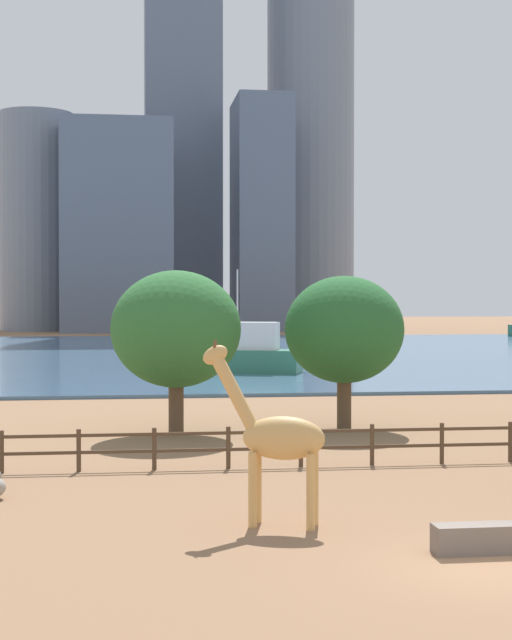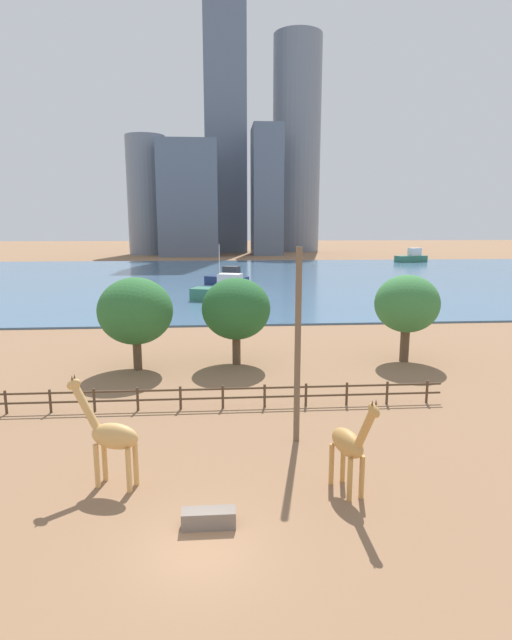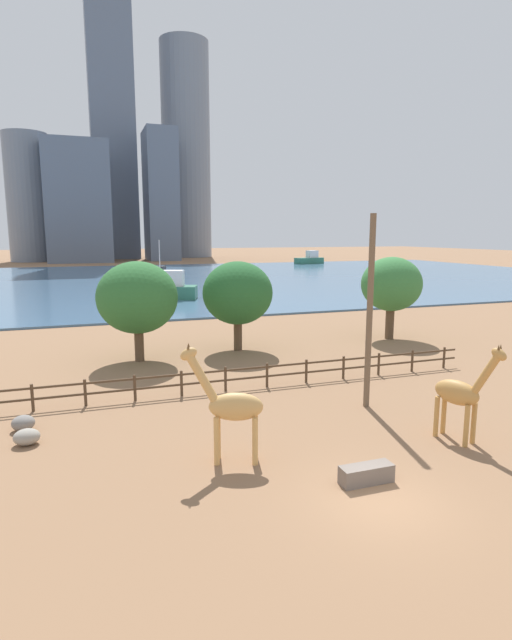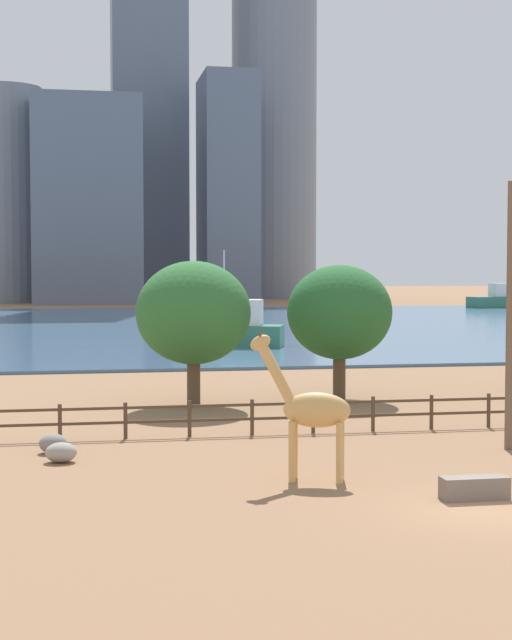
# 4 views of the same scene
# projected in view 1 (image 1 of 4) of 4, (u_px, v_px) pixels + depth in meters

# --- Properties ---
(ground_plane) EXTENTS (400.00, 400.00, 0.00)m
(ground_plane) POSITION_uv_depth(u_px,v_px,m) (196.00, 352.00, 98.41)
(ground_plane) COLOR #8C6647
(harbor_water) EXTENTS (180.00, 86.00, 0.20)m
(harbor_water) POSITION_uv_depth(u_px,v_px,m) (198.00, 353.00, 95.43)
(harbor_water) COLOR #476B8C
(harbor_water) RESTS_ON ground
(giraffe_companion) EXTENTS (2.98, 1.49, 4.34)m
(giraffe_companion) POSITION_uv_depth(u_px,v_px,m) (276.00, 437.00, 22.67)
(giraffe_companion) COLOR tan
(giraffe_companion) RESTS_ON ground
(feeding_trough) EXTENTS (1.80, 0.60, 0.60)m
(feeding_trough) POSITION_uv_depth(u_px,v_px,m) (476.00, 539.00, 20.27)
(feeding_trough) COLOR #72665B
(feeding_trough) RESTS_ON ground
(enclosure_fence) EXTENTS (26.12, 0.14, 1.30)m
(enclosure_fence) POSITION_uv_depth(u_px,v_px,m) (343.00, 442.00, 30.98)
(enclosure_fence) COLOR #4C3826
(enclosure_fence) RESTS_ON ground
(tree_center_broad) EXTENTS (4.85, 4.85, 6.23)m
(tree_center_broad) POSITION_uv_depth(u_px,v_px,m) (344.00, 330.00, 39.82)
(tree_center_broad) COLOR brown
(tree_center_broad) RESTS_ON ground
(tree_right_tall) EXTENTS (5.07, 5.07, 6.40)m
(tree_right_tall) POSITION_uv_depth(u_px,v_px,m) (176.00, 329.00, 38.07)
(tree_right_tall) COLOR brown
(tree_right_tall) RESTS_ON ground
(boat_ferry) EXTENTS (7.24, 5.46, 3.03)m
(boat_ferry) POSITION_uv_depth(u_px,v_px,m) (231.00, 346.00, 84.93)
(boat_ferry) COLOR navy
(boat_ferry) RESTS_ON harbor_water
(boat_tug) EXTENTS (8.49, 5.34, 7.19)m
(boat_tug) POSITION_uv_depth(u_px,v_px,m) (246.00, 355.00, 68.05)
(boat_tug) COLOR #337259
(boat_tug) RESTS_ON harbor_water
(skyline_tower_needle) EXTENTS (17.84, 15.20, 34.25)m
(skyline_tower_needle) POSITION_uv_depth(u_px,v_px,m) (117.00, 228.00, 160.79)
(skyline_tower_needle) COLOR slate
(skyline_tower_needle) RESTS_ON ground
(skyline_block_central) EXTENTS (12.55, 12.55, 37.07)m
(skyline_block_central) POSITION_uv_depth(u_px,v_px,m) (37.00, 222.00, 167.32)
(skyline_block_central) COLOR slate
(skyline_block_central) RESTS_ON ground
(skyline_tower_glass) EXTENTS (9.28, 15.44, 39.66)m
(skyline_tower_glass) POSITION_uv_depth(u_px,v_px,m) (261.00, 215.00, 168.38)
(skyline_tower_glass) COLOR slate
(skyline_tower_glass) RESTS_ON ground
(skyline_block_left) EXTENTS (16.77, 16.77, 72.90)m
(skyline_block_left) POSITION_uv_depth(u_px,v_px,m) (311.00, 139.00, 189.40)
(skyline_block_left) COLOR slate
(skyline_block_left) RESTS_ON ground
(skyline_block_right) EXTENTS (13.94, 11.32, 109.10)m
(skyline_block_right) POSITION_uv_depth(u_px,v_px,m) (182.00, 33.00, 180.88)
(skyline_block_right) COLOR slate
(skyline_block_right) RESTS_ON ground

